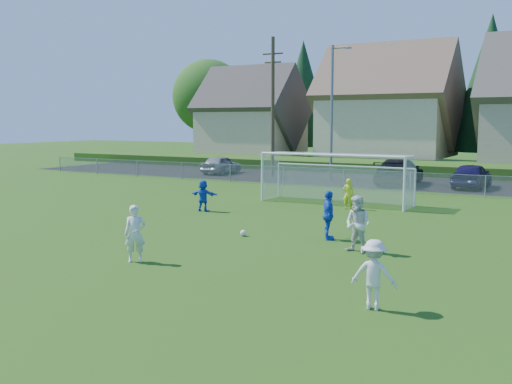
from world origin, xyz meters
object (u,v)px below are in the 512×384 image
Objects in this scene: player_white_a at (135,234)px; player_white_b at (358,224)px; goalkeeper at (348,194)px; car_a at (221,165)px; car_e at (472,176)px; player_white_c at (374,275)px; soccer_goal at (337,171)px; player_blue_a at (328,215)px; player_blue_b at (203,196)px; soccer_ball at (243,233)px; car_d at (399,172)px.

player_white_a is 6.74m from player_white_b.
goalkeeper reaches higher than car_a.
car_e is (3.32, 11.88, 0.05)m from goalkeeper.
player_white_b is at bearing -72.98° from player_white_c.
player_white_c is 0.21× the size of soccer_goal.
player_blue_a is 18.98m from car_e.
goalkeeper is 12.34m from car_e.
soccer_goal is at bearing -71.89° from player_white_c.
player_white_c is at bearing -176.49° from player_blue_a.
player_blue_b is at bearing 168.08° from player_white_b.
soccer_goal reaches higher than car_e.
player_blue_a is at bearing 87.48° from car_e.
player_white_b is at bearing 129.20° from car_a.
player_blue_a is at bearing 128.71° from car_a.
car_e is at bearing 106.13° from player_white_b.
player_blue_a reaches higher than player_blue_b.
soccer_goal reaches higher than goalkeeper.
soccer_ball is 0.15× the size of goalkeeper.
player_white_c is 1.08× the size of player_blue_b.
player_white_c is 0.37× the size of car_a.
soccer_goal is (0.37, 14.43, 0.80)m from player_white_a.
player_white_a is 0.22× the size of soccer_goal.
player_blue_b is 0.35× the size of car_a.
player_blue_a is (-1.59, 1.45, -0.04)m from player_white_b.
car_d is (-0.24, 19.76, 0.71)m from soccer_ball.
car_a is at bearing 141.89° from soccer_goal.
player_blue_a is at bearing 19.72° from player_white_a.
player_white_a is 0.29× the size of car_d.
car_d reaches higher than car_e.
car_a is at bearing -7.34° from car_d.
soccer_ball is 3.09m from player_blue_a.
soccer_goal is (-7.05, 15.21, 0.86)m from player_white_c.
player_white_c is 0.27× the size of car_d.
car_a is at bearing 147.11° from player_white_b.
car_a is at bearing 79.58° from player_white_a.
goalkeeper is 2.20m from soccer_goal.
player_white_b reaches higher than player_white_c.
soccer_ball is at bearing 122.41° from car_a.
car_e is 11.28m from soccer_goal.
player_white_a is at bearing -12.78° from player_white_c.
player_white_b reaches higher than car_e.
car_d is 10.25m from soccer_goal.
player_white_c reaches higher than soccer_ball.
player_white_b is 0.43× the size of car_a.
player_white_a reaches higher than car_d.
player_white_b is 1.25× the size of player_blue_b.
player_white_a is 14.46m from soccer_goal.
car_a is (-14.35, 20.54, 0.59)m from soccer_ball.
player_blue_a reaches higher than player_white_a.
player_white_b is 1.05× the size of player_blue_a.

